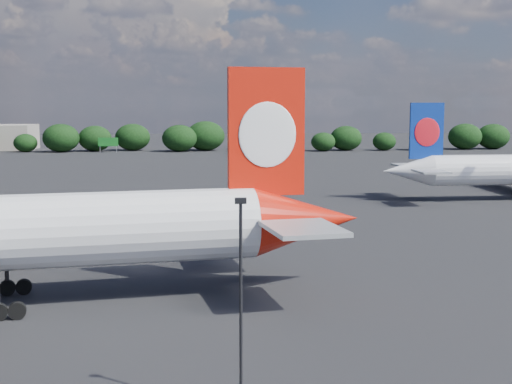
{
  "coord_description": "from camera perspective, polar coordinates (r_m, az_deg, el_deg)",
  "views": [
    {
      "loc": [
        12.13,
        -44.13,
        15.06
      ],
      "look_at": [
        16.0,
        12.0,
        8.0
      ],
      "focal_mm": 50.0,
      "sensor_mm": 36.0,
      "label": 1
    }
  ],
  "objects": [
    {
      "name": "apron_lamp_post",
      "position": [
        34.4,
        -1.22,
        -8.19
      ],
      "size": [
        0.55,
        0.3,
        10.62
      ],
      "color": "black",
      "rests_on": "ground"
    },
    {
      "name": "highway_sign",
      "position": [
        222.5,
        -11.75,
        3.93
      ],
      "size": [
        6.0,
        0.3,
        4.5
      ],
      "color": "#13621C",
      "rests_on": "ground"
    },
    {
      "name": "ground",
      "position": [
        105.91,
        -10.48,
        -1.14
      ],
      "size": [
        500.0,
        500.0,
        0.0
      ],
      "primitive_type": "plane",
      "color": "black",
      "rests_on": "ground"
    },
    {
      "name": "horizon_treeline",
      "position": [
        224.85,
        -5.26,
        4.32
      ],
      "size": [
        204.59,
        16.2,
        9.32
      ],
      "color": "black",
      "rests_on": "ground"
    },
    {
      "name": "billboard_yellow",
      "position": [
        226.41,
        -3.98,
        4.3
      ],
      "size": [
        5.0,
        0.3,
        5.5
      ],
      "color": "yellow",
      "rests_on": "ground"
    }
  ]
}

